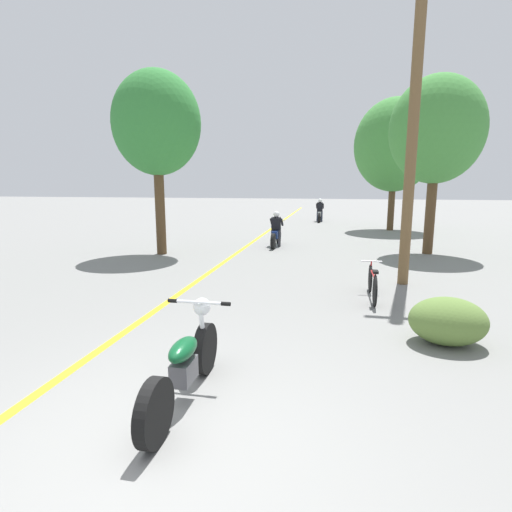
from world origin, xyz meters
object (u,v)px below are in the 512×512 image
at_px(roadside_tree_left, 156,124).
at_px(bicycle_parked, 373,283).
at_px(roadside_tree_right_far, 395,145).
at_px(roadside_tree_right_near, 437,131).
at_px(motorcycle_rider_far, 320,213).
at_px(utility_pole, 414,120).
at_px(motorcycle_foreground, 185,364).
at_px(motorcycle_rider_lead, 276,233).

xyz_separation_m(roadside_tree_left, bicycle_parked, (6.48, -4.14, -3.86)).
distance_m(roadside_tree_right_far, bicycle_parked, 13.59).
relative_size(roadside_tree_left, bicycle_parked, 3.52).
relative_size(roadside_tree_right_near, motorcycle_rider_far, 2.82).
distance_m(utility_pole, roadside_tree_right_near, 4.74).
relative_size(roadside_tree_right_far, motorcycle_foreground, 3.11).
xyz_separation_m(utility_pole, roadside_tree_right_near, (1.49, 4.50, 0.28)).
bearing_deg(roadside_tree_right_near, roadside_tree_left, -168.41).
xyz_separation_m(motorcycle_rider_far, bicycle_parked, (1.72, -16.94, -0.21)).
bearing_deg(motorcycle_foreground, bicycle_parked, 62.22).
xyz_separation_m(motorcycle_foreground, bicycle_parked, (2.34, 4.44, -0.09)).
bearing_deg(roadside_tree_right_far, utility_pole, -95.74).
bearing_deg(roadside_tree_right_far, motorcycle_rider_far, 132.32).
relative_size(roadside_tree_right_far, motorcycle_rider_far, 3.17).
distance_m(roadside_tree_right_far, motorcycle_rider_far, 6.58).
xyz_separation_m(roadside_tree_right_far, bicycle_parked, (-1.97, -12.88, -3.84)).
bearing_deg(motorcycle_rider_far, utility_pole, -80.67).
xyz_separation_m(roadside_tree_right_far, motorcycle_foreground, (-4.31, -17.32, -3.76)).
bearing_deg(roadside_tree_right_far, bicycle_parked, -98.71).
bearing_deg(roadside_tree_right_near, utility_pole, -108.32).
relative_size(utility_pole, roadside_tree_left, 1.24).
bearing_deg(motorcycle_rider_lead, motorcycle_rider_far, 83.26).
xyz_separation_m(utility_pole, bicycle_parked, (-0.83, -1.45, -3.39)).
bearing_deg(roadside_tree_right_far, roadside_tree_left, -134.04).
height_order(roadside_tree_left, motorcycle_foreground, roadside_tree_left).
relative_size(roadside_tree_right_near, roadside_tree_right_far, 0.89).
relative_size(roadside_tree_right_near, motorcycle_foreground, 2.77).
height_order(roadside_tree_right_far, motorcycle_rider_far, roadside_tree_right_far).
bearing_deg(motorcycle_foreground, utility_pole, 61.75).
height_order(utility_pole, roadside_tree_right_near, utility_pole).
relative_size(utility_pole, motorcycle_foreground, 3.50).
relative_size(roadside_tree_right_far, motorcycle_rider_lead, 3.20).
distance_m(roadside_tree_left, motorcycle_rider_lead, 5.64).
bearing_deg(motorcycle_rider_lead, roadside_tree_right_near, -6.50).
distance_m(roadside_tree_right_near, roadside_tree_left, 8.98).
xyz_separation_m(roadside_tree_right_near, roadside_tree_right_far, (-0.34, 6.93, 0.17)).
relative_size(utility_pole, roadside_tree_right_far, 1.13).
distance_m(roadside_tree_right_near, roadside_tree_right_far, 6.95).
relative_size(motorcycle_rider_lead, bicycle_parked, 1.21).
height_order(roadside_tree_left, motorcycle_rider_lead, roadside_tree_left).
distance_m(utility_pole, roadside_tree_left, 7.80).
distance_m(utility_pole, motorcycle_foreground, 7.45).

